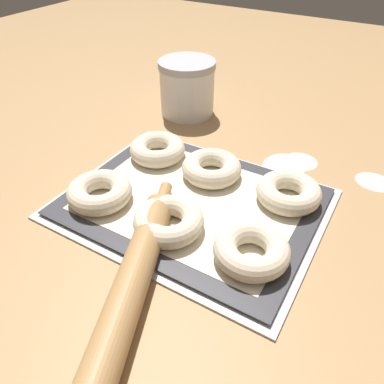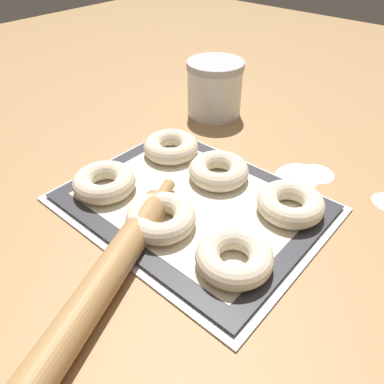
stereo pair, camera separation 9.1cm
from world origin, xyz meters
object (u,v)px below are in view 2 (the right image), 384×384
Objects in this scene: bagel_front_left at (104,182)px; bagel_back_left at (171,147)px; bagel_front_right at (234,257)px; bagel_back_center at (220,171)px; baking_tray at (192,203)px; bagel_front_center at (161,217)px; flour_canister at (215,88)px; rolling_pin at (98,288)px; bagel_back_right at (291,203)px.

bagel_back_left is at bearing 88.00° from bagel_front_left.
bagel_front_right and bagel_back_center have the same top height.
baking_tray is at bearing -87.86° from bagel_back_center.
bagel_front_center is (0.14, -0.00, 0.00)m from bagel_front_left.
flour_canister is (-0.19, 0.30, 0.06)m from baking_tray.
bagel_front_left is at bearing 139.54° from rolling_pin.
bagel_front_left is at bearing 179.73° from bagel_front_center.
rolling_pin is (-0.10, -0.31, -0.01)m from bagel_back_right.
bagel_front_right is (0.27, 0.01, 0.00)m from bagel_front_left.
bagel_front_right and bagel_back_left have the same top height.
bagel_front_left is 1.00× the size of bagel_back_right.
bagel_front_right is 1.00× the size of bagel_back_left.
flour_canister is at bearing 131.67° from bagel_front_right.
bagel_back_left reaches higher than baking_tray.
bagel_front_right is 0.24× the size of rolling_pin.
bagel_back_left is at bearing 147.12° from baking_tray.
bagel_front_left is 1.00× the size of bagel_front_center.
flour_canister reaches higher than bagel_front_right.
bagel_back_center reaches higher than baking_tray.
bagel_back_left is 0.27m from bagel_back_right.
bagel_back_left is at bearing 129.47° from bagel_front_center.
flour_canister reaches higher than bagel_front_left.
bagel_front_center is 1.00× the size of bagel_front_right.
bagel_back_left and bagel_back_right have the same top height.
bagel_front_left is 1.00× the size of bagel_back_left.
bagel_front_center is at bearing -62.59° from flour_canister.
rolling_pin is at bearing -61.79° from bagel_back_left.
baking_tray is 0.95× the size of rolling_pin.
bagel_front_center is 0.15m from rolling_pin.
bagel_back_center is 0.31m from rolling_pin.
bagel_front_right is at bearing -46.67° from bagel_back_center.
baking_tray is at bearing 94.15° from bagel_front_center.
flour_canister is 0.58m from rolling_pin.
bagel_back_right is 0.33m from rolling_pin.
bagel_front_center is 0.21m from bagel_back_left.
bagel_back_left is 0.35m from rolling_pin.
flour_canister is (-0.19, 0.22, 0.04)m from bagel_back_center.
baking_tray is 0.08m from bagel_back_center.
bagel_front_center is 0.24× the size of rolling_pin.
bagel_back_center is at bearing -178.93° from bagel_back_right.
bagel_back_center is at bearing 92.14° from baking_tray.
bagel_back_center is 0.14m from bagel_back_right.
bagel_front_left and bagel_front_center have the same top height.
bagel_front_left and bagel_front_right have the same top height.
bagel_back_left is at bearing -73.82° from flour_canister.
bagel_front_center and bagel_back_center have the same top height.
bagel_back_right and rolling_pin have the same top height.
bagel_front_center is at bearing -50.53° from bagel_back_left.
flour_canister is (-0.20, 0.38, 0.04)m from bagel_front_center.
bagel_back_center is (-0.00, 0.08, 0.02)m from baking_tray.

